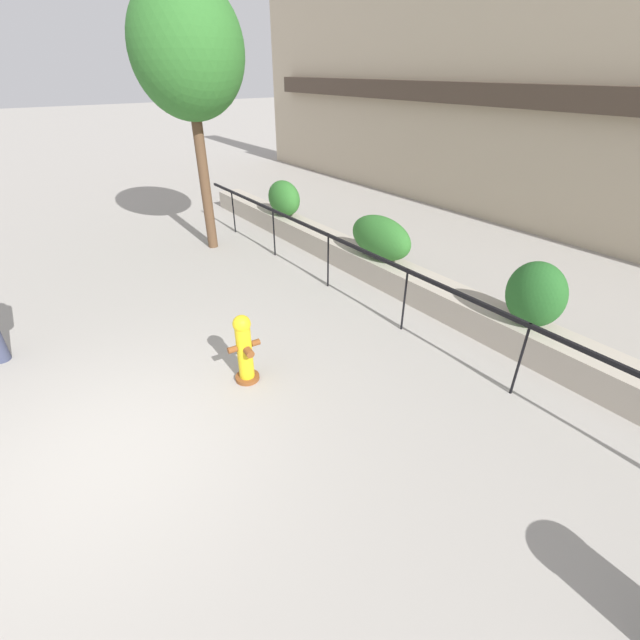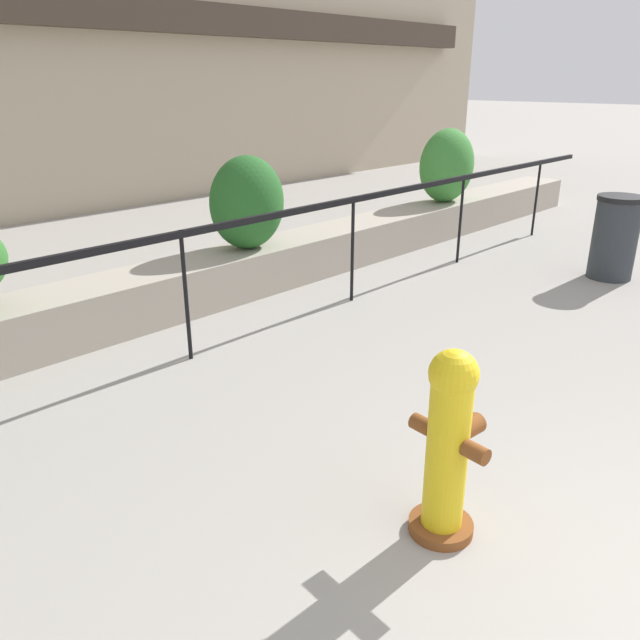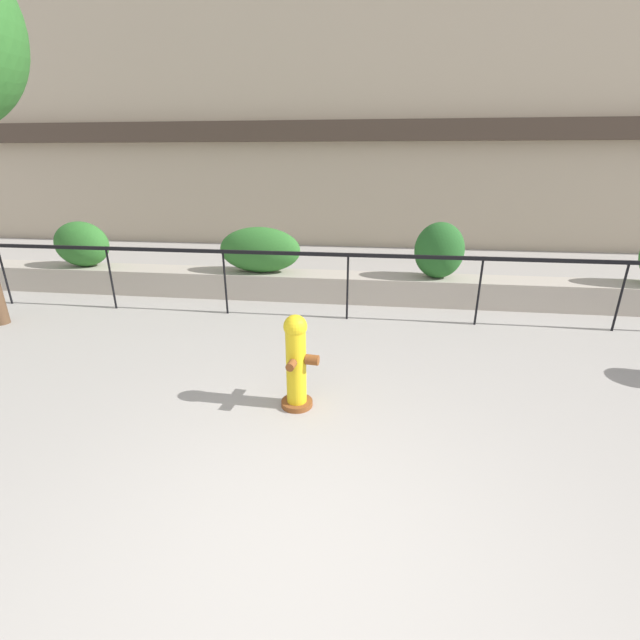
# 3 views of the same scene
# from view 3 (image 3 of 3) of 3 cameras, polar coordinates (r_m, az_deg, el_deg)

# --- Properties ---
(ground_plane) EXTENTS (120.00, 120.00, 0.00)m
(ground_plane) POSITION_cam_3_polar(r_m,az_deg,el_deg) (3.33, -3.37, -30.48)
(ground_plane) COLOR #9E9991
(building_facade) EXTENTS (30.00, 1.36, 8.00)m
(building_facade) POSITION_cam_3_polar(r_m,az_deg,el_deg) (14.11, 6.26, 26.21)
(building_facade) COLOR tan
(building_facade) RESTS_ON ground
(planter_wall_low) EXTENTS (18.00, 0.70, 0.50)m
(planter_wall_low) POSITION_cam_3_polar(r_m,az_deg,el_deg) (8.39, 4.16, 4.38)
(planter_wall_low) COLOR #ADA393
(planter_wall_low) RESTS_ON ground
(fence_railing_segment) EXTENTS (15.00, 0.05, 1.15)m
(fence_railing_segment) POSITION_cam_3_polar(r_m,az_deg,el_deg) (7.14, 3.77, 7.85)
(fence_railing_segment) COLOR black
(fence_railing_segment) RESTS_ON ground
(hedge_bush_0) EXTENTS (1.14, 0.70, 0.92)m
(hedge_bush_0) POSITION_cam_3_polar(r_m,az_deg,el_deg) (10.16, -29.19, 8.82)
(hedge_bush_0) COLOR #2D6B28
(hedge_bush_0) RESTS_ON planter_wall_low
(hedge_bush_1) EXTENTS (1.59, 0.70, 0.88)m
(hedge_bush_1) POSITION_cam_3_polar(r_m,az_deg,el_deg) (8.51, -8.00, 9.25)
(hedge_bush_1) COLOR #2D6B28
(hedge_bush_1) RESTS_ON planter_wall_low
(hedge_bush_2) EXTENTS (0.90, 0.70, 1.03)m
(hedge_bush_2) POSITION_cam_3_polar(r_m,az_deg,el_deg) (8.28, 15.61, 8.93)
(hedge_bush_2) COLOR #235B23
(hedge_bush_2) RESTS_ON planter_wall_low
(fire_hydrant) EXTENTS (0.45, 0.48, 1.08)m
(fire_hydrant) POSITION_cam_3_polar(r_m,az_deg,el_deg) (4.64, -3.16, -5.50)
(fire_hydrant) COLOR brown
(fire_hydrant) RESTS_ON ground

